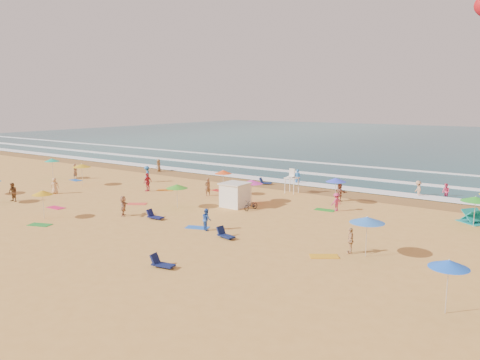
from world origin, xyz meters
The scene contains 12 objects.
ground centered at (0.00, 0.00, 0.00)m, with size 220.00×220.00×0.00m, color gold.
ocean centered at (0.00, 84.00, 0.00)m, with size 220.00×140.00×0.18m, color #0C4756.
wet_sand centered at (0.00, 12.50, 0.01)m, with size 220.00×220.00×0.00m, color olive.
surf_foam centered at (0.00, 21.32, 0.10)m, with size 200.00×18.70×0.05m.
cabana centered at (0.04, 1.57, 1.00)m, with size 2.00×2.00×2.00m, color white.
cabana_roof centered at (0.04, 1.57, 2.06)m, with size 2.20×2.20×0.12m, color silver.
bicycle centered at (1.94, 1.27, 0.42)m, with size 0.56×1.61×0.85m, color black.
lifeguard_stand centered at (1.15, 9.78, 1.05)m, with size 1.20×1.20×2.10m, color white, non-canonical shape.
beach_umbrellas centered at (1.71, -0.05, 2.17)m, with size 58.19×24.78×0.79m.
loungers centered at (2.31, -4.17, 0.17)m, with size 60.26×27.53×0.34m.
towels centered at (-2.21, -0.74, 0.01)m, with size 49.29×23.07×0.03m.
beachgoers centered at (-3.65, 4.22, 0.80)m, with size 39.20×25.94×2.14m.
Camera 1 is at (23.56, -30.91, 9.16)m, focal length 35.00 mm.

